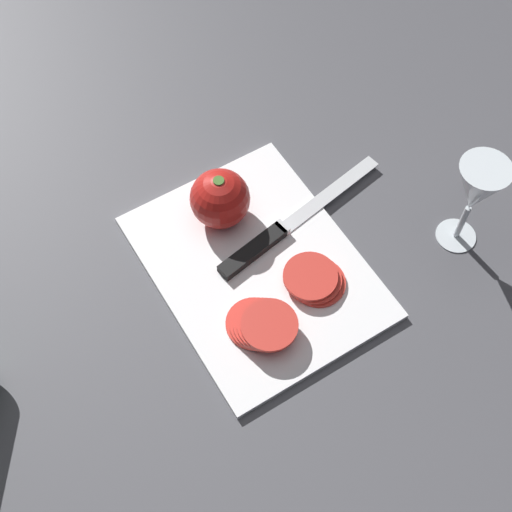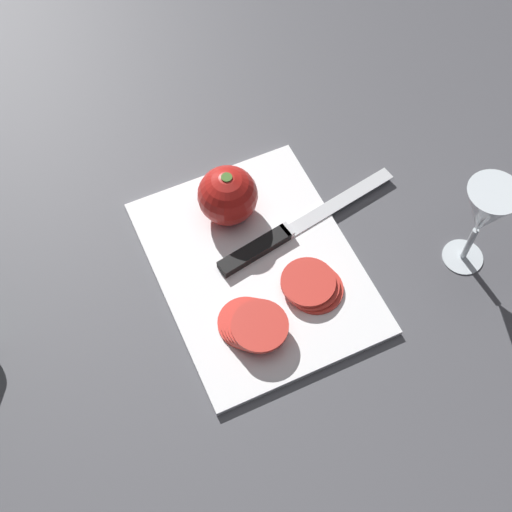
{
  "view_description": "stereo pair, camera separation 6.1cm",
  "coord_description": "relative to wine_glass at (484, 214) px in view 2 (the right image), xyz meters",
  "views": [
    {
      "loc": [
        -0.43,
        0.26,
        0.91
      ],
      "look_at": [
        -0.0,
        0.0,
        0.04
      ],
      "focal_mm": 50.0,
      "sensor_mm": 36.0,
      "label": 1
    },
    {
      "loc": [
        -0.46,
        0.21,
        0.91
      ],
      "look_at": [
        -0.0,
        0.0,
        0.04
      ],
      "focal_mm": 50.0,
      "sensor_mm": 36.0,
      "label": 2
    }
  ],
  "objects": [
    {
      "name": "wine_glass",
      "position": [
        0.0,
        0.0,
        0.0
      ],
      "size": [
        0.07,
        0.07,
        0.17
      ],
      "color": "silver",
      "rests_on": "ground_plane"
    },
    {
      "name": "cutting_board",
      "position": [
        0.11,
        0.29,
        -0.11
      ],
      "size": [
        0.36,
        0.28,
        0.01
      ],
      "color": "white",
      "rests_on": "ground_plane"
    },
    {
      "name": "ground_plane",
      "position": [
        0.11,
        0.28,
        -0.12
      ],
      "size": [
        3.0,
        3.0,
        0.0
      ],
      "primitive_type": "plane",
      "color": "#4C4C51"
    },
    {
      "name": "whole_tomato",
      "position": [
        0.21,
        0.29,
        -0.06
      ],
      "size": [
        0.09,
        0.09,
        0.09
      ],
      "color": "red",
      "rests_on": "cutting_board"
    },
    {
      "name": "tomato_slice_stack_near",
      "position": [
        0.02,
        0.33,
        -0.09
      ],
      "size": [
        0.1,
        0.09,
        0.03
      ],
      "color": "red",
      "rests_on": "cutting_board"
    },
    {
      "name": "knife",
      "position": [
        0.13,
        0.25,
        -0.1
      ],
      "size": [
        0.08,
        0.31,
        0.01
      ],
      "rotation": [
        0.0,
        0.0,
        4.89
      ],
      "color": "silver",
      "rests_on": "cutting_board"
    },
    {
      "name": "tomato_slice_stack_far",
      "position": [
        0.04,
        0.23,
        -0.1
      ],
      "size": [
        0.09,
        0.09,
        0.02
      ],
      "color": "red",
      "rests_on": "cutting_board"
    }
  ]
}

